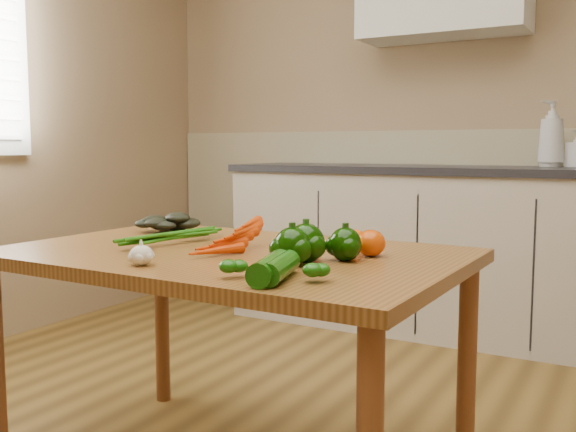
# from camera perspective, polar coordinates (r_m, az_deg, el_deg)

# --- Properties ---
(room) EXTENTS (4.04, 5.04, 2.64)m
(room) POSITION_cam_1_polar(r_m,az_deg,el_deg) (1.70, -4.20, 14.49)
(room) COLOR brown
(room) RESTS_ON ground
(counter_run) EXTENTS (2.84, 0.64, 1.14)m
(counter_run) POSITION_cam_1_polar(r_m,az_deg,el_deg) (3.53, 17.41, -3.00)
(counter_run) COLOR #B5A997
(counter_run) RESTS_ON ground
(table) EXTENTS (1.33, 0.87, 0.70)m
(table) POSITION_cam_1_polar(r_m,az_deg,el_deg) (1.89, -5.08, -5.39)
(table) COLOR brown
(table) RESTS_ON ground
(soap_bottle_a) EXTENTS (0.18, 0.18, 0.34)m
(soap_bottle_a) POSITION_cam_1_polar(r_m,az_deg,el_deg) (3.56, 22.39, 6.77)
(soap_bottle_a) COLOR silver
(soap_bottle_a) RESTS_ON counter_run
(carrot_bunch) EXTENTS (0.25, 0.19, 0.07)m
(carrot_bunch) POSITION_cam_1_polar(r_m,az_deg,el_deg) (1.90, -6.53, -1.96)
(carrot_bunch) COLOR #EC4305
(carrot_bunch) RESTS_ON table
(leafy_greens) EXTENTS (0.19, 0.17, 0.09)m
(leafy_greens) POSITION_cam_1_polar(r_m,az_deg,el_deg) (2.31, -10.61, -0.23)
(leafy_greens) COLOR black
(leafy_greens) RESTS_ON table
(garlic_bulb) EXTENTS (0.06, 0.06, 0.05)m
(garlic_bulb) POSITION_cam_1_polar(r_m,az_deg,el_deg) (1.67, -12.91, -3.43)
(garlic_bulb) COLOR white
(garlic_bulb) RESTS_ON table
(pepper_a) EXTENTS (0.10, 0.10, 0.10)m
(pepper_a) POSITION_cam_1_polar(r_m,az_deg,el_deg) (1.67, 1.60, -2.44)
(pepper_a) COLOR black
(pepper_a) RESTS_ON table
(pepper_b) EXTENTS (0.09, 0.09, 0.09)m
(pepper_b) POSITION_cam_1_polar(r_m,az_deg,el_deg) (1.70, 5.12, -2.52)
(pepper_b) COLOR black
(pepper_b) RESTS_ON table
(pepper_c) EXTENTS (0.10, 0.10, 0.10)m
(pepper_c) POSITION_cam_1_polar(r_m,az_deg,el_deg) (1.63, 0.38, -2.74)
(pepper_c) COLOR black
(pepper_c) RESTS_ON table
(tomato_a) EXTENTS (0.07, 0.07, 0.06)m
(tomato_a) POSITION_cam_1_polar(r_m,az_deg,el_deg) (1.93, 2.08, -1.82)
(tomato_a) COLOR #941502
(tomato_a) RESTS_ON table
(tomato_b) EXTENTS (0.07, 0.07, 0.06)m
(tomato_b) POSITION_cam_1_polar(r_m,az_deg,el_deg) (1.85, 5.93, -2.17)
(tomato_b) COLOR #DC4805
(tomato_b) RESTS_ON table
(tomato_c) EXTENTS (0.08, 0.08, 0.07)m
(tomato_c) POSITION_cam_1_polar(r_m,az_deg,el_deg) (1.77, 7.38, -2.40)
(tomato_c) COLOR #DC4805
(tomato_c) RESTS_ON table
(zucchini_a) EXTENTS (0.10, 0.20, 0.05)m
(zucchini_a) POSITION_cam_1_polar(r_m,az_deg,el_deg) (1.45, -0.79, -4.63)
(zucchini_a) COLOR #104C08
(zucchini_a) RESTS_ON table
(zucchini_b) EXTENTS (0.11, 0.20, 0.06)m
(zucchini_b) POSITION_cam_1_polar(r_m,az_deg,el_deg) (1.44, -1.62, -4.65)
(zucchini_b) COLOR #104C08
(zucchini_b) RESTS_ON table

